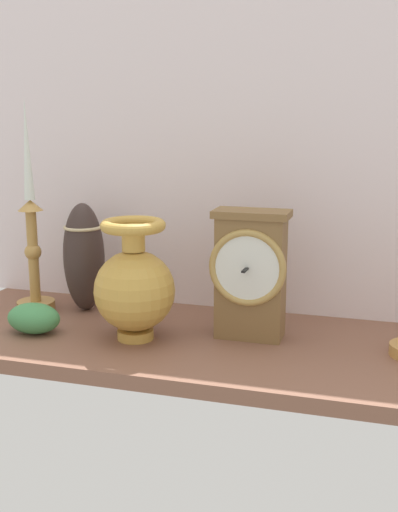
{
  "coord_description": "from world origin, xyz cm",
  "views": [
    {
      "loc": [
        27.19,
        -96.8,
        36.87
      ],
      "look_at": [
        -1.57,
        0.0,
        14.0
      ],
      "focal_mm": 44.66,
      "sensor_mm": 36.0,
      "label": 1
    }
  ],
  "objects_px": {
    "brass_vase_bulbous": "(134,286)",
    "tall_ceramic_vase": "(84,257)",
    "candlestick_tall_left": "(32,240)",
    "mantel_clock": "(250,273)"
  },
  "relations": [
    {
      "from": "brass_vase_bulbous",
      "to": "tall_ceramic_vase",
      "type": "relative_size",
      "value": 0.98
    },
    {
      "from": "candlestick_tall_left",
      "to": "brass_vase_bulbous",
      "type": "distance_m",
      "value": 0.26
    },
    {
      "from": "mantel_clock",
      "to": "tall_ceramic_vase",
      "type": "bearing_deg",
      "value": 169.73
    },
    {
      "from": "tall_ceramic_vase",
      "to": "candlestick_tall_left",
      "type": "bearing_deg",
      "value": -163.02
    },
    {
      "from": "mantel_clock",
      "to": "tall_ceramic_vase",
      "type": "relative_size",
      "value": 1.04
    },
    {
      "from": "brass_vase_bulbous",
      "to": "tall_ceramic_vase",
      "type": "bearing_deg",
      "value": 141.38
    },
    {
      "from": "mantel_clock",
      "to": "tall_ceramic_vase",
      "type": "xyz_separation_m",
      "value": [
        -0.33,
        0.06,
        -0.01
      ]
    },
    {
      "from": "candlestick_tall_left",
      "to": "mantel_clock",
      "type": "bearing_deg",
      "value": -4.36
    },
    {
      "from": "mantel_clock",
      "to": "tall_ceramic_vase",
      "type": "height_order",
      "value": "mantel_clock"
    },
    {
      "from": "candlestick_tall_left",
      "to": "tall_ceramic_vase",
      "type": "relative_size",
      "value": 1.92
    }
  ]
}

